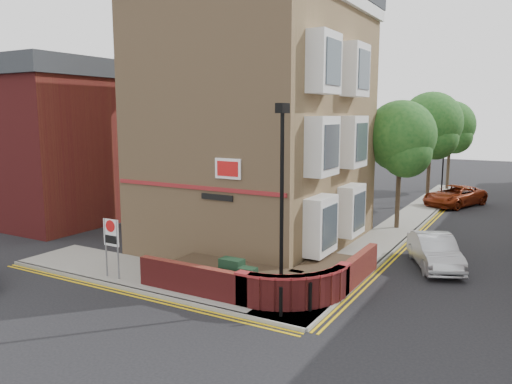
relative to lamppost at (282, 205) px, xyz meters
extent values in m
plane|color=black|center=(-1.60, -1.20, -3.34)|extent=(120.00, 120.00, 0.00)
cube|color=gray|center=(-5.10, 0.30, -3.28)|extent=(13.00, 3.00, 0.12)
cube|color=gray|center=(0.40, 14.80, -3.28)|extent=(2.00, 32.00, 0.12)
cube|color=gray|center=(-5.10, -1.20, -3.28)|extent=(13.00, 0.15, 0.12)
cube|color=gray|center=(1.40, 14.80, -3.28)|extent=(0.15, 32.00, 0.12)
cube|color=gold|center=(-5.10, -1.45, -3.34)|extent=(13.00, 0.28, 0.01)
cube|color=gold|center=(1.65, 14.80, -3.34)|extent=(0.28, 32.00, 0.01)
cube|color=#A37E56|center=(-4.60, 6.80, 2.28)|extent=(8.00, 10.00, 11.00)
cube|color=maroon|center=(-4.60, 1.77, -0.02)|extent=(7.80, 0.06, 0.15)
cube|color=white|center=(-3.10, 1.76, 0.78)|extent=(1.10, 0.05, 0.75)
cube|color=black|center=(-3.60, 1.76, -0.32)|extent=(1.40, 0.04, 0.22)
cylinder|color=black|center=(0.00, 0.00, -0.22)|extent=(0.12, 0.12, 6.00)
cylinder|color=black|center=(0.00, 0.00, -2.82)|extent=(0.20, 0.20, 0.80)
cube|color=black|center=(0.00, 0.00, 2.93)|extent=(0.25, 0.50, 0.30)
cube|color=#16321C|center=(-1.90, 0.10, -2.62)|extent=(0.80, 0.45, 1.20)
cube|color=#16321C|center=(-1.10, -0.20, -2.67)|extent=(0.55, 0.40, 1.10)
cylinder|color=black|center=(0.40, -0.80, -2.77)|extent=(0.11, 0.11, 0.90)
cylinder|color=black|center=(1.00, 0.00, -2.77)|extent=(0.11, 0.11, 0.90)
cylinder|color=slate|center=(-6.90, -0.70, -2.12)|extent=(0.06, 0.06, 2.20)
cylinder|color=slate|center=(-6.30, -0.70, -2.12)|extent=(0.06, 0.06, 2.20)
cube|color=white|center=(-6.60, -0.70, -1.52)|extent=(0.72, 0.04, 1.00)
cylinder|color=red|center=(-6.60, -0.73, -1.27)|extent=(0.44, 0.02, 0.44)
cube|color=maroon|center=(-16.60, 6.80, 0.66)|extent=(6.00, 10.00, 8.00)
cube|color=#25282C|center=(-16.60, 6.80, 5.16)|extent=(6.40, 10.40, 1.00)
cylinder|color=#382B1E|center=(0.40, 12.80, -0.95)|extent=(0.24, 0.24, 4.55)
sphere|color=#194D1C|center=(0.40, 12.80, 1.65)|extent=(3.64, 3.64, 3.64)
sphere|color=#194D1C|center=(0.80, 12.50, 0.81)|extent=(2.60, 2.60, 2.60)
sphere|color=#194D1C|center=(0.10, 13.20, 1.20)|extent=(2.86, 2.86, 2.86)
cylinder|color=#382B1E|center=(0.40, 20.80, -0.70)|extent=(0.24, 0.24, 5.04)
sphere|color=#194D1C|center=(0.40, 20.80, 2.18)|extent=(4.03, 4.03, 4.03)
sphere|color=#194D1C|center=(0.80, 20.50, 1.24)|extent=(2.88, 2.88, 2.88)
sphere|color=#194D1C|center=(0.10, 21.20, 1.67)|extent=(3.17, 3.17, 3.17)
cylinder|color=#382B1E|center=(0.40, 28.80, -0.84)|extent=(0.24, 0.24, 4.76)
sphere|color=#194D1C|center=(0.40, 28.80, 1.88)|extent=(3.81, 3.81, 3.81)
sphere|color=#194D1C|center=(0.80, 28.50, 0.99)|extent=(2.72, 2.72, 2.72)
sphere|color=#194D1C|center=(0.10, 29.20, 1.40)|extent=(2.99, 2.99, 2.99)
cylinder|color=black|center=(0.80, 23.80, -1.62)|extent=(0.10, 0.10, 3.20)
imported|color=black|center=(0.80, 23.80, 0.48)|extent=(0.20, 0.16, 1.00)
imported|color=#9C9FA3|center=(3.40, 6.87, -2.68)|extent=(2.96, 4.26, 1.33)
imported|color=maroon|center=(2.00, 21.60, -2.65)|extent=(4.02, 5.47, 1.38)
camera|label=1|loc=(6.79, -13.45, 2.76)|focal=35.00mm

